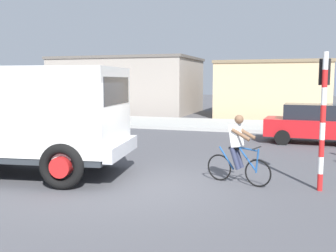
% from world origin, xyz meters
% --- Properties ---
extents(ground_plane, '(120.00, 120.00, 0.00)m').
position_xyz_m(ground_plane, '(0.00, 0.00, 0.00)').
color(ground_plane, '#4C4C51').
extents(sidewalk_far, '(80.00, 5.00, 0.16)m').
position_xyz_m(sidewalk_far, '(0.00, 13.06, 0.08)').
color(sidewalk_far, '#ADADA8').
rests_on(sidewalk_far, ground).
extents(truck_foreground, '(5.72, 3.41, 2.90)m').
position_xyz_m(truck_foreground, '(-3.58, 0.26, 1.67)').
color(truck_foreground, white).
rests_on(truck_foreground, ground).
extents(cyclist, '(1.66, 0.67, 1.72)m').
position_xyz_m(cyclist, '(2.02, 1.06, 0.86)').
color(cyclist, black).
rests_on(cyclist, ground).
extents(traffic_light_pole, '(0.24, 0.43, 3.20)m').
position_xyz_m(traffic_light_pole, '(3.94, 1.11, 2.07)').
color(traffic_light_pole, red).
rests_on(traffic_light_pole, ground).
extents(car_red_near, '(4.06, 1.99, 1.60)m').
position_xyz_m(car_red_near, '(4.13, 8.27, 0.82)').
color(car_red_near, red).
rests_on(car_red_near, ground).
extents(building_corner_left, '(10.89, 7.29, 4.34)m').
position_xyz_m(building_corner_left, '(-9.49, 20.41, 2.17)').
color(building_corner_left, '#9E9389').
rests_on(building_corner_left, ground).
extents(building_mid_block, '(7.53, 7.41, 3.87)m').
position_xyz_m(building_mid_block, '(1.82, 20.55, 1.94)').
color(building_mid_block, '#D1B284').
rests_on(building_mid_block, ground).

